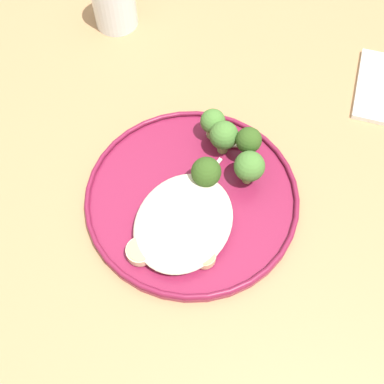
# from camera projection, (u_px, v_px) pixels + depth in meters

# --- Properties ---
(ground) EXTENTS (6.00, 6.00, 0.00)m
(ground) POSITION_uv_depth(u_px,v_px,m) (175.00, 326.00, 1.27)
(ground) COLOR #2D2B28
(wooden_dining_table) EXTENTS (1.40, 1.00, 0.74)m
(wooden_dining_table) POSITION_uv_depth(u_px,v_px,m) (160.00, 220.00, 0.70)
(wooden_dining_table) COLOR #9E754C
(wooden_dining_table) RESTS_ON ground
(dinner_plate) EXTENTS (0.29, 0.29, 0.02)m
(dinner_plate) POSITION_uv_depth(u_px,v_px,m) (192.00, 196.00, 0.61)
(dinner_plate) COLOR maroon
(dinner_plate) RESTS_ON wooden_dining_table
(noodle_bed) EXTENTS (0.15, 0.12, 0.03)m
(noodle_bed) POSITION_uv_depth(u_px,v_px,m) (184.00, 221.00, 0.58)
(noodle_bed) COLOR beige
(noodle_bed) RESTS_ON dinner_plate
(seared_scallop_tilted_round) EXTENTS (0.03, 0.03, 0.02)m
(seared_scallop_tilted_round) POSITION_uv_depth(u_px,v_px,m) (205.00, 257.00, 0.56)
(seared_scallop_tilted_round) COLOR #E5C689
(seared_scallop_tilted_round) RESTS_ON dinner_plate
(seared_scallop_center_golden) EXTENTS (0.03, 0.03, 0.02)m
(seared_scallop_center_golden) POSITION_uv_depth(u_px,v_px,m) (214.00, 200.00, 0.60)
(seared_scallop_center_golden) COLOR #DBB77A
(seared_scallop_center_golden) RESTS_ON dinner_plate
(seared_scallop_rear_pale) EXTENTS (0.03, 0.03, 0.01)m
(seared_scallop_rear_pale) POSITION_uv_depth(u_px,v_px,m) (174.00, 218.00, 0.58)
(seared_scallop_rear_pale) COLOR #DBB77A
(seared_scallop_rear_pale) RESTS_ON dinner_plate
(seared_scallop_half_hidden) EXTENTS (0.03, 0.03, 0.02)m
(seared_scallop_half_hidden) POSITION_uv_depth(u_px,v_px,m) (140.00, 251.00, 0.56)
(seared_scallop_half_hidden) COLOR beige
(seared_scallop_half_hidden) RESTS_ON dinner_plate
(seared_scallop_on_noodles) EXTENTS (0.03, 0.03, 0.01)m
(seared_scallop_on_noodles) POSITION_uv_depth(u_px,v_px,m) (214.00, 223.00, 0.58)
(seared_scallop_on_noodles) COLOR beige
(seared_scallop_on_noodles) RESTS_ON dinner_plate
(broccoli_floret_rear_charred) EXTENTS (0.04, 0.04, 0.06)m
(broccoli_floret_rear_charred) POSITION_uv_depth(u_px,v_px,m) (249.00, 167.00, 0.60)
(broccoli_floret_rear_charred) COLOR #89A356
(broccoli_floret_rear_charred) RESTS_ON dinner_plate
(broccoli_floret_right_tilted) EXTENTS (0.04, 0.04, 0.05)m
(broccoli_floret_right_tilted) POSITION_uv_depth(u_px,v_px,m) (206.00, 172.00, 0.59)
(broccoli_floret_right_tilted) COLOR #7A994C
(broccoli_floret_right_tilted) RESTS_ON dinner_plate
(broccoli_floret_near_rim) EXTENTS (0.04, 0.04, 0.05)m
(broccoli_floret_near_rim) POSITION_uv_depth(u_px,v_px,m) (213.00, 122.00, 0.64)
(broccoli_floret_near_rim) COLOR #89A356
(broccoli_floret_near_rim) RESTS_ON dinner_plate
(broccoli_floret_left_leaning) EXTENTS (0.04, 0.04, 0.05)m
(broccoli_floret_left_leaning) POSITION_uv_depth(u_px,v_px,m) (224.00, 136.00, 0.62)
(broccoli_floret_left_leaning) COLOR #89A356
(broccoli_floret_left_leaning) RESTS_ON dinner_plate
(broccoli_floret_beside_noodles) EXTENTS (0.04, 0.04, 0.06)m
(broccoli_floret_beside_noodles) POSITION_uv_depth(u_px,v_px,m) (249.00, 141.00, 0.61)
(broccoli_floret_beside_noodles) COLOR #89A356
(broccoli_floret_beside_noodles) RESTS_ON dinner_plate
(onion_sliver_pale_crescent) EXTENTS (0.04, 0.01, 0.00)m
(onion_sliver_pale_crescent) POSITION_uv_depth(u_px,v_px,m) (212.00, 169.00, 0.63)
(onion_sliver_pale_crescent) COLOR silver
(onion_sliver_pale_crescent) RESTS_ON dinner_plate
(onion_sliver_short_strip) EXTENTS (0.02, 0.05, 0.00)m
(onion_sliver_short_strip) POSITION_uv_depth(u_px,v_px,m) (225.00, 136.00, 0.66)
(onion_sliver_short_strip) COLOR silver
(onion_sliver_short_strip) RESTS_ON dinner_plate
(onion_sliver_long_sliver) EXTENTS (0.02, 0.04, 0.00)m
(onion_sliver_long_sliver) POSITION_uv_depth(u_px,v_px,m) (235.00, 145.00, 0.65)
(onion_sliver_long_sliver) COLOR silver
(onion_sliver_long_sliver) RESTS_ON dinner_plate
(water_glass) EXTENTS (0.07, 0.07, 0.10)m
(water_glass) POSITION_uv_depth(u_px,v_px,m) (114.00, 2.00, 0.76)
(water_glass) COLOR silver
(water_glass) RESTS_ON wooden_dining_table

